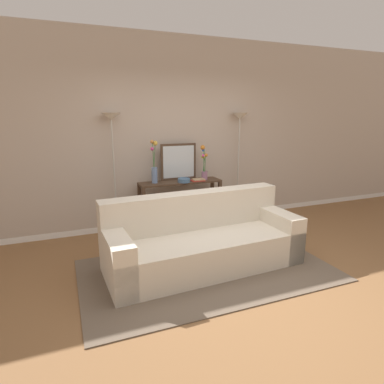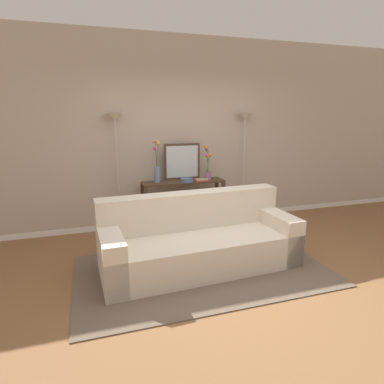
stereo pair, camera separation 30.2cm
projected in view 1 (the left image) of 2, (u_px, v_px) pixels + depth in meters
ground_plane at (239, 283)px, 3.65m from camera, size 16.00×16.00×0.02m
back_wall at (173, 134)px, 5.32m from camera, size 12.00×0.15×3.03m
area_rug at (208, 270)px, 3.90m from camera, size 2.95×1.73×0.01m
couch at (202, 242)px, 3.98m from camera, size 2.39×1.00×0.88m
console_table at (180, 196)px, 5.21m from camera, size 1.32×0.34×0.80m
floor_lamp_left at (112, 141)px, 4.75m from camera, size 0.28×0.28×1.85m
floor_lamp_right at (239, 137)px, 5.52m from camera, size 0.28×0.28×1.85m
wall_mirror at (179, 162)px, 5.22m from camera, size 0.59×0.02×0.58m
vase_tall_flowers at (154, 167)px, 4.96m from camera, size 0.12×0.10×0.66m
vase_short_flowers at (204, 165)px, 5.23m from camera, size 0.13×0.12×0.56m
fruit_bowl at (184, 180)px, 5.06m from camera, size 0.19×0.19×0.06m
book_stack at (198, 180)px, 5.17m from camera, size 0.21×0.15×0.03m
book_row_under_console at (156, 229)px, 5.17m from camera, size 0.22×0.17×0.12m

